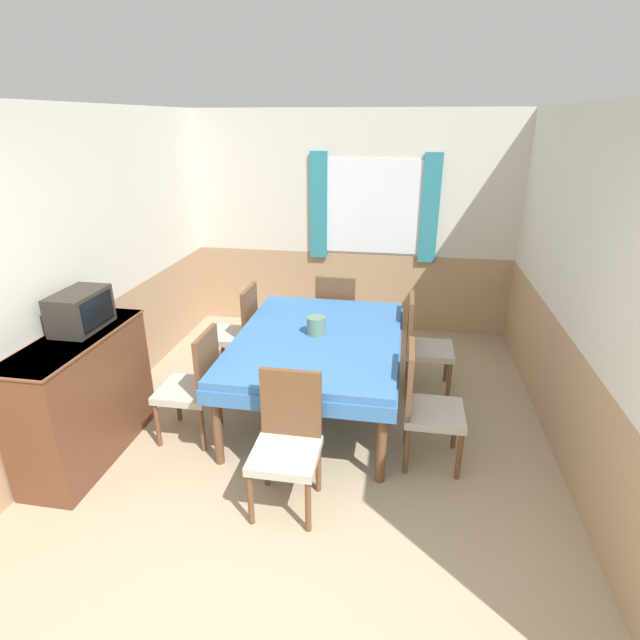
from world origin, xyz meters
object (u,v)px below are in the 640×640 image
(chair_head_window, at_px, (336,313))
(sideboard, at_px, (84,397))
(chair_right_far, at_px, (422,342))
(chair_head_near, at_px, (287,439))
(chair_right_near, at_px, (425,403))
(vase, at_px, (316,326))
(dining_table, at_px, (318,346))
(chair_left_near, at_px, (194,383))
(chair_left_far, at_px, (239,329))
(tv, at_px, (81,310))

(chair_head_window, relative_size, sideboard, 0.76)
(chair_right_far, relative_size, sideboard, 0.76)
(chair_right_far, bearing_deg, chair_head_near, -27.82)
(chair_right_near, height_order, vase, chair_right_near)
(dining_table, bearing_deg, chair_left_near, -148.49)
(dining_table, relative_size, chair_left_far, 2.04)
(tv, bearing_deg, chair_left_near, 14.91)
(dining_table, height_order, tv, tv)
(sideboard, distance_m, tv, 0.66)
(chair_right_near, relative_size, chair_left_far, 1.00)
(vase, bearing_deg, chair_head_near, -88.87)
(sideboard, relative_size, tv, 2.71)
(tv, bearing_deg, vase, 26.13)
(chair_head_window, xyz_separation_m, chair_right_near, (0.91, -1.73, 0.00))
(dining_table, height_order, vase, vase)
(chair_right_far, relative_size, chair_right_near, 1.00)
(sideboard, bearing_deg, chair_right_near, 8.18)
(chair_left_far, relative_size, sideboard, 0.76)
(dining_table, relative_size, chair_head_window, 2.04)
(chair_left_near, distance_m, sideboard, 0.82)
(chair_right_far, distance_m, chair_head_window, 1.10)
(chair_left_far, xyz_separation_m, sideboard, (-0.73, -1.49, 0.01))
(vase, bearing_deg, chair_left_near, -145.81)
(chair_left_near, bearing_deg, sideboard, 116.69)
(chair_left_far, height_order, tv, tv)
(chair_right_near, bearing_deg, sideboard, -81.82)
(dining_table, bearing_deg, tv, -155.44)
(chair_head_near, distance_m, chair_left_far, 1.96)
(chair_right_near, height_order, sideboard, sideboard)
(chair_right_far, xyz_separation_m, chair_head_near, (-0.91, -1.73, 0.00))
(chair_left_far, height_order, vase, chair_left_far)
(chair_head_window, distance_m, chair_left_far, 1.10)
(chair_right_far, bearing_deg, chair_head_window, -123.76)
(chair_head_window, height_order, sideboard, sideboard)
(dining_table, distance_m, sideboard, 1.90)
(dining_table, distance_m, chair_head_window, 1.18)
(chair_right_far, relative_size, vase, 5.88)
(chair_right_far, height_order, chair_right_near, same)
(chair_left_near, relative_size, chair_left_far, 1.00)
(chair_left_far, bearing_deg, chair_head_near, -152.18)
(chair_left_near, bearing_deg, chair_head_near, -123.76)
(chair_left_near, xyz_separation_m, sideboard, (-0.73, -0.37, 0.01))
(chair_left_near, distance_m, tv, 1.01)
(chair_left_far, xyz_separation_m, tv, (-0.75, -1.32, 0.65))
(sideboard, bearing_deg, chair_left_far, 63.81)
(chair_head_near, height_order, vase, chair_head_near)
(chair_left_far, distance_m, vase, 1.08)
(sideboard, height_order, vase, sideboard)
(chair_left_near, height_order, sideboard, sideboard)
(chair_head_near, bearing_deg, tv, -13.91)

